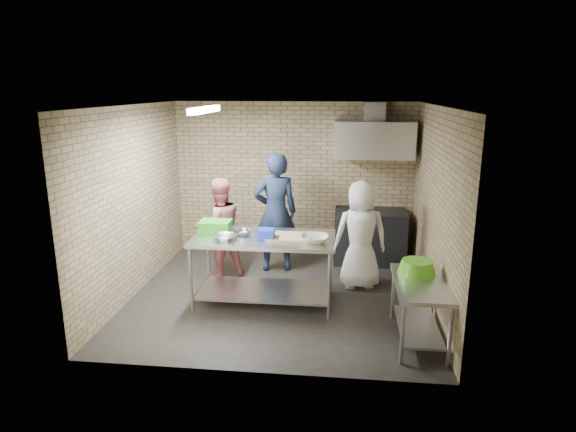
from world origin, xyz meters
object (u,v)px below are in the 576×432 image
object	(u,v)px
side_counter	(419,311)
prep_table	(264,270)
woman_pink	(220,228)
stove	(370,236)
bottle_red	(376,143)
blue_tub	(266,234)
woman_white	(361,235)
green_crate	(215,227)
green_basin	(417,267)
bottle_green	(400,144)
man_navy	(276,213)

from	to	relation	value
side_counter	prep_table	bearing A→B (deg)	156.42
prep_table	woman_pink	distance (m)	1.28
stove	bottle_red	bearing A→B (deg)	78.23
prep_table	side_counter	xyz separation A→B (m)	(1.98, -0.87, -0.11)
woman_pink	blue_tub	bearing A→B (deg)	98.11
stove	woman_white	xyz separation A→B (m)	(-0.20, -1.14, 0.36)
stove	side_counter	bearing A→B (deg)	-80.71
green_crate	green_basin	bearing A→B (deg)	-15.45
woman_white	woman_pink	bearing A→B (deg)	-14.06
side_counter	green_crate	size ratio (longest dim) A/B	2.81
woman_pink	prep_table	bearing A→B (deg)	99.45
woman_pink	bottle_green	bearing A→B (deg)	169.62
prep_table	woman_white	world-z (taller)	woman_white
stove	blue_tub	size ratio (longest dim) A/B	5.61
green_crate	green_basin	distance (m)	2.77
side_counter	green_crate	bearing A→B (deg)	159.83
green_basin	man_navy	xyz separation A→B (m)	(-1.98, 1.92, 0.14)
green_crate	green_basin	size ratio (longest dim) A/B	0.93
man_navy	green_basin	bearing A→B (deg)	120.08
blue_tub	bottle_green	world-z (taller)	bottle_green
side_counter	green_basin	xyz separation A→B (m)	(-0.02, 0.25, 0.46)
bottle_green	woman_white	bearing A→B (deg)	-115.18
blue_tub	side_counter	bearing A→B (deg)	-21.61
bottle_green	man_navy	bearing A→B (deg)	-157.78
side_counter	woman_white	size ratio (longest dim) A/B	0.74
bottle_green	stove	bearing A→B (deg)	-151.93
woman_white	bottle_green	bearing A→B (deg)	-124.77
woman_pink	woman_white	xyz separation A→B (m)	(2.18, -0.17, 0.02)
green_basin	bottle_red	distance (m)	3.01
blue_tub	woman_pink	xyz separation A→B (m)	(-0.90, 1.01, -0.24)
prep_table	green_crate	xyz separation A→B (m)	(-0.70, 0.12, 0.57)
bottle_green	green_basin	bearing A→B (deg)	-90.42
prep_table	side_counter	size ratio (longest dim) A/B	1.60
blue_tub	prep_table	bearing A→B (deg)	116.57
bottle_red	prep_table	bearing A→B (deg)	-126.71
prep_table	stove	bearing A→B (deg)	50.86
green_basin	woman_pink	world-z (taller)	woman_pink
green_crate	green_basin	xyz separation A→B (m)	(2.66, -0.74, -0.21)
green_crate	green_basin	world-z (taller)	green_crate
bottle_red	woman_white	bearing A→B (deg)	-100.27
green_basin	woman_white	size ratio (longest dim) A/B	0.28
prep_table	green_basin	size ratio (longest dim) A/B	4.18
side_counter	stove	xyz separation A→B (m)	(-0.45, 2.75, 0.08)
blue_tub	bottle_green	xyz separation A→B (m)	(1.93, 2.22, 0.98)
blue_tub	woman_white	size ratio (longest dim) A/B	0.13
stove	bottle_red	size ratio (longest dim) A/B	6.67
blue_tub	green_basin	world-z (taller)	blue_tub
prep_table	blue_tub	world-z (taller)	blue_tub
prep_table	man_navy	bearing A→B (deg)	90.79
side_counter	man_navy	size ratio (longest dim) A/B	0.62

